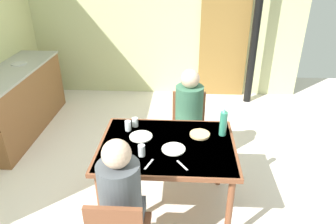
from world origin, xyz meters
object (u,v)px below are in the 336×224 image
(dining_table, at_px, (167,152))
(chair_far_diner, at_px, (188,125))
(water_bottle_green_near, at_px, (223,123))
(person_far_diner, at_px, (189,108))
(kitchen_counter, at_px, (16,102))
(person_near_diner, at_px, (120,192))

(dining_table, bearing_deg, chair_far_diner, 76.13)
(dining_table, distance_m, chair_far_diner, 0.86)
(dining_table, height_order, water_bottle_green_near, water_bottle_green_near)
(water_bottle_green_near, bearing_deg, person_far_diner, 122.97)
(kitchen_counter, xyz_separation_m, person_far_diner, (2.37, -0.74, 0.33))
(water_bottle_green_near, bearing_deg, kitchen_counter, 155.51)
(chair_far_diner, height_order, person_far_diner, person_far_diner)
(kitchen_counter, distance_m, dining_table, 2.60)
(person_near_diner, relative_size, water_bottle_green_near, 2.83)
(dining_table, height_order, chair_far_diner, chair_far_diner)
(person_far_diner, distance_m, water_bottle_green_near, 0.58)
(chair_far_diner, height_order, water_bottle_green_near, water_bottle_green_near)
(person_far_diner, bearing_deg, chair_far_diner, -90.00)
(water_bottle_green_near, bearing_deg, dining_table, -159.08)
(dining_table, height_order, person_near_diner, person_near_diner)
(chair_far_diner, bearing_deg, person_near_diner, 71.70)
(kitchen_counter, bearing_deg, person_near_diner, -48.13)
(kitchen_counter, bearing_deg, dining_table, -33.16)
(kitchen_counter, bearing_deg, water_bottle_green_near, -24.49)
(person_far_diner, bearing_deg, water_bottle_green_near, 122.97)
(chair_far_diner, xyz_separation_m, water_bottle_green_near, (0.31, -0.62, 0.38))
(dining_table, xyz_separation_m, person_far_diner, (0.20, 0.68, 0.11))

